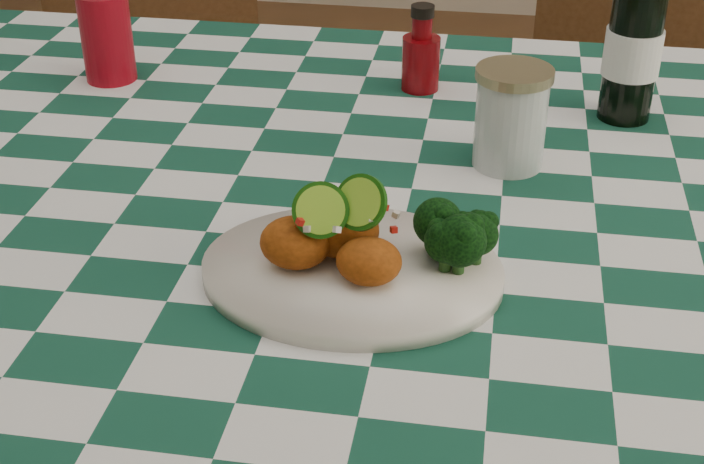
% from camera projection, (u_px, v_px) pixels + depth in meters
% --- Properties ---
extents(dining_table, '(1.66, 1.06, 0.79)m').
position_uv_depth(dining_table, '(328.00, 435.00, 1.34)').
color(dining_table, '#134533').
rests_on(dining_table, ground).
extents(plate, '(0.30, 0.24, 0.02)m').
position_uv_depth(plate, '(352.00, 272.00, 0.96)').
color(plate, white).
rests_on(plate, dining_table).
extents(fried_chicken_pile, '(0.13, 0.10, 0.08)m').
position_uv_depth(fried_chicken_pile, '(346.00, 227.00, 0.93)').
color(fried_chicken_pile, '#A94910').
rests_on(fried_chicken_pile, plate).
extents(broccoli_side, '(0.08, 0.08, 0.06)m').
position_uv_depth(broccoli_side, '(456.00, 241.00, 0.93)').
color(broccoli_side, black).
rests_on(broccoli_side, plate).
extents(red_tumbler, '(0.08, 0.08, 0.12)m').
position_uv_depth(red_tumbler, '(107.00, 37.00, 1.37)').
color(red_tumbler, maroon).
rests_on(red_tumbler, dining_table).
extents(ketchup_bottle, '(0.07, 0.07, 0.12)m').
position_uv_depth(ketchup_bottle, '(421.00, 48.00, 1.34)').
color(ketchup_bottle, '#690509').
rests_on(ketchup_bottle, dining_table).
extents(mason_jar, '(0.12, 0.12, 0.12)m').
position_uv_depth(mason_jar, '(511.00, 118.00, 1.14)').
color(mason_jar, '#B2BCBA').
rests_on(mason_jar, dining_table).
extents(beer_bottle, '(0.09, 0.09, 0.24)m').
position_uv_depth(beer_bottle, '(636.00, 28.00, 1.23)').
color(beer_bottle, black).
rests_on(beer_bottle, dining_table).
extents(wooden_chair_left, '(0.58, 0.59, 0.97)m').
position_uv_depth(wooden_chair_left, '(163.00, 121.00, 1.99)').
color(wooden_chair_left, '#472814').
rests_on(wooden_chair_left, ground).
extents(wooden_chair_right, '(0.48, 0.49, 0.90)m').
position_uv_depth(wooden_chair_right, '(616.00, 184.00, 1.84)').
color(wooden_chair_right, '#472814').
rests_on(wooden_chair_right, ground).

